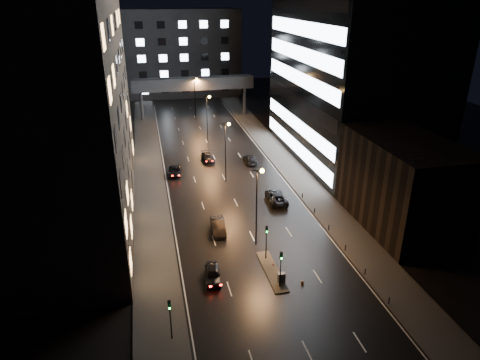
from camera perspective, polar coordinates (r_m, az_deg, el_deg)
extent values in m
plane|color=black|center=(82.54, -3.47, 3.07)|extent=(160.00, 160.00, 0.00)
cube|color=#383533|center=(76.98, -12.07, 1.08)|extent=(5.00, 110.00, 0.15)
cube|color=#383533|center=(80.78, 5.90, 2.57)|extent=(5.00, 110.00, 0.15)
cube|color=#2D2319|center=(61.96, -22.92, 13.59)|extent=(15.00, 48.00, 40.00)
cube|color=black|center=(60.05, 20.77, -0.40)|extent=(10.00, 18.00, 12.00)
cube|color=black|center=(81.55, 15.19, 18.34)|extent=(20.00, 36.00, 45.00)
cube|color=#333335|center=(135.93, -7.78, 16.45)|extent=(34.00, 14.00, 25.00)
cube|color=#333335|center=(109.00, -6.23, 12.67)|extent=(30.00, 3.00, 3.00)
cylinder|color=#333335|center=(109.39, -12.98, 9.57)|extent=(0.80, 0.80, 7.00)
cylinder|color=#333335|center=(112.20, 0.60, 10.51)|extent=(0.80, 0.80, 7.00)
cube|color=#383533|center=(49.52, 4.26, -12.01)|extent=(1.60, 8.00, 0.15)
cylinder|color=black|center=(50.49, 3.50, -8.72)|extent=(0.12, 0.12, 3.50)
cube|color=black|center=(49.35, 3.57, -6.56)|extent=(0.28, 0.22, 0.90)
sphere|color=#0CFF33|center=(49.38, 3.60, -6.92)|extent=(0.18, 0.18, 0.18)
cylinder|color=black|center=(46.15, 5.41, -12.26)|extent=(0.12, 0.12, 3.50)
cube|color=black|center=(44.90, 5.52, -9.98)|extent=(0.28, 0.22, 0.90)
sphere|color=#0CFF33|center=(44.94, 5.56, -10.37)|extent=(0.18, 0.18, 0.18)
cylinder|color=black|center=(40.72, -9.20, -18.49)|extent=(0.12, 0.12, 3.50)
cube|color=black|center=(39.29, -9.41, -16.10)|extent=(0.28, 0.22, 0.90)
sphere|color=#0CFF33|center=(39.36, -9.37, -16.54)|extent=(0.18, 0.18, 0.18)
cylinder|color=black|center=(47.13, 19.24, -15.02)|extent=(0.12, 0.12, 0.90)
cylinder|color=black|center=(50.51, 16.34, -11.73)|extent=(0.12, 0.12, 0.90)
cylinder|color=black|center=(54.13, 13.87, -8.84)|extent=(0.12, 0.12, 0.90)
cylinder|color=black|center=(57.96, 11.75, -6.30)|extent=(0.12, 0.12, 0.90)
cylinder|color=black|center=(61.95, 9.91, -4.09)|extent=(0.12, 0.12, 0.90)
cylinder|color=black|center=(66.09, 8.31, -2.14)|extent=(0.12, 0.12, 0.90)
cylinder|color=black|center=(51.80, 2.21, -3.84)|extent=(0.18, 0.18, 10.00)
cylinder|color=black|center=(49.70, 2.30, 1.28)|extent=(1.20, 0.12, 0.12)
sphere|color=#FF9E38|center=(49.89, 2.96, 1.23)|extent=(0.50, 0.50, 0.50)
cylinder|color=black|center=(69.71, -1.95, 3.56)|extent=(0.18, 0.18, 10.00)
cylinder|color=black|center=(68.17, -2.01, 7.51)|extent=(1.20, 0.12, 0.12)
sphere|color=#FF9E38|center=(68.30, -1.51, 7.46)|extent=(0.50, 0.50, 0.50)
cylinder|color=black|center=(88.52, -4.41, 7.87)|extent=(0.18, 0.18, 10.00)
cylinder|color=black|center=(87.31, -4.51, 11.03)|extent=(1.20, 0.12, 0.12)
sphere|color=#FF9E38|center=(87.42, -4.11, 10.99)|extent=(0.50, 0.50, 0.50)
cylinder|color=black|center=(107.76, -6.02, 10.65)|extent=(0.18, 0.18, 10.00)
cylinder|color=black|center=(106.77, -6.13, 13.27)|extent=(1.20, 0.12, 0.12)
sphere|color=#FF9E38|center=(106.86, -5.80, 13.23)|extent=(0.50, 0.50, 0.50)
imported|color=black|center=(47.93, -3.69, -12.39)|extent=(2.04, 4.38, 1.45)
imported|color=black|center=(56.59, -2.93, -6.15)|extent=(2.00, 4.99, 1.61)
imported|color=black|center=(74.83, -8.70, 1.17)|extent=(2.81, 5.04, 1.33)
imported|color=black|center=(80.44, -4.33, 3.01)|extent=(2.36, 4.92, 1.38)
imported|color=black|center=(64.62, 4.85, -2.23)|extent=(3.06, 5.98, 1.61)
imported|color=black|center=(79.34, 1.34, 2.79)|extent=(1.98, 4.84, 1.40)
cube|color=#535356|center=(47.54, 5.54, -12.82)|extent=(0.78, 0.50, 1.13)
cone|color=red|center=(50.32, 4.46, -11.15)|extent=(0.39, 0.39, 0.47)
cone|color=#E9560C|center=(47.91, 8.32, -13.31)|extent=(0.43, 0.43, 0.55)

